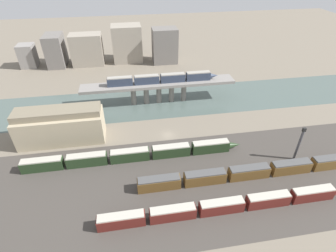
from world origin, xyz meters
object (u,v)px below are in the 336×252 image
warehouse_building (61,126)px  signal_tower (299,144)px  train_yard_near (226,206)px  train_on_bridge (163,78)px  train_yard_far (134,155)px  train_yard_mid (253,172)px

warehouse_building → signal_tower: (75.68, -22.98, 0.24)m
train_yard_near → warehouse_building: bearing=140.4°
warehouse_building → train_on_bridge: bearing=28.8°
train_on_bridge → signal_tower: 57.82m
train_on_bridge → train_yard_far: 40.10m
train_yard_far → warehouse_building: bearing=148.6°
train_yard_mid → train_yard_far: train_yard_far is taller
train_yard_far → train_on_bridge: bearing=68.0°
train_yard_near → train_yard_far: 32.84m
train_on_bridge → train_yard_near: size_ratio=0.70×
train_on_bridge → train_yard_far: size_ratio=0.67×
train_yard_far → signal_tower: bearing=-9.0°
train_yard_mid → warehouse_building: bearing=154.5°
train_yard_near → signal_tower: bearing=28.5°
train_yard_mid → train_yard_far: bearing=159.0°
train_yard_near → warehouse_building: (-46.82, 38.68, 4.11)m
train_on_bridge → signal_tower: bearing=-50.4°
warehouse_building → train_yard_far: bearing=-31.4°
train_yard_near → train_yard_mid: size_ratio=0.96×
train_yard_far → signal_tower: signal_tower is taller
train_yard_mid → warehouse_building: 65.54m
train_yard_near → train_yard_mid: bearing=40.7°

